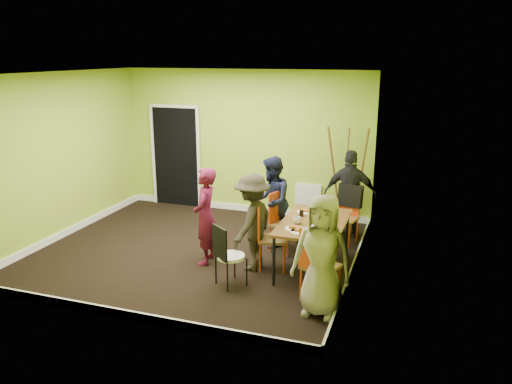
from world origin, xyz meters
TOP-DOWN VIEW (x-y plane):
  - ground at (0.00, 0.00)m, footprint 5.00×5.00m
  - room_walls at (-0.02, 0.04)m, footprint 5.04×4.54m
  - dining_table at (1.91, -0.11)m, footprint 0.90×1.50m
  - chair_left_far at (1.26, 0.47)m, footprint 0.51×0.51m
  - chair_left_near at (1.25, -0.28)m, footprint 0.51×0.50m
  - chair_back_end at (2.22, 1.25)m, footprint 0.50×0.55m
  - chair_front_end at (2.17, -1.08)m, footprint 0.53×0.53m
  - chair_bentwood at (0.92, -1.01)m, footprint 0.48×0.48m
  - easel at (2.06, 1.95)m, footprint 0.74×0.70m
  - plate_near_left at (1.70, 0.27)m, footprint 0.26×0.26m
  - plate_near_right at (1.72, -0.52)m, footprint 0.25×0.25m
  - plate_far_back at (1.95, 0.39)m, footprint 0.23×0.23m
  - plate_far_front at (1.83, -0.61)m, footprint 0.27×0.27m
  - plate_wall_back at (2.13, -0.03)m, footprint 0.22×0.22m
  - plate_wall_front at (2.16, -0.32)m, footprint 0.24×0.24m
  - thermos at (1.87, -0.02)m, footprint 0.07×0.07m
  - blue_bottle at (2.12, -0.42)m, footprint 0.08×0.08m
  - orange_bottle at (1.92, 0.08)m, footprint 0.03×0.03m
  - glass_mid at (1.68, 0.06)m, footprint 0.07×0.07m
  - glass_back at (1.96, 0.34)m, footprint 0.07×0.07m
  - glass_front at (2.09, -0.51)m, footprint 0.06×0.06m
  - cup_a at (1.70, -0.28)m, footprint 0.12×0.12m
  - cup_b at (2.03, -0.06)m, footprint 0.10×0.10m
  - person_standing at (0.32, -0.37)m, footprint 0.44×0.59m
  - person_left_far at (1.05, 0.64)m, footprint 0.73×0.84m
  - person_left_near at (1.05, -0.35)m, footprint 0.68×1.00m
  - person_back_end at (2.20, 1.44)m, footprint 0.91×0.43m
  - person_front_end at (2.28, -1.34)m, footprint 0.78×0.55m

SIDE VIEW (x-z plane):
  - ground at x=0.00m, z-range 0.00..0.00m
  - chair_bentwood at x=0.92m, z-range 0.05..0.92m
  - chair_left_far at x=1.26m, z-range 0.06..1.02m
  - chair_left_near at x=1.25m, z-range 0.06..1.05m
  - chair_front_end at x=2.17m, z-range 0.06..1.07m
  - chair_back_end at x=2.22m, z-range 0.20..1.18m
  - dining_table at x=1.91m, z-range 0.32..1.07m
  - person_left_near at x=1.05m, z-range 0.00..1.44m
  - person_standing at x=0.32m, z-range 0.00..1.48m
  - person_left_far at x=1.05m, z-range 0.00..1.49m
  - person_front_end at x=2.28m, z-range 0.00..1.51m
  - plate_near_left at x=1.70m, z-range 0.75..0.76m
  - plate_near_right at x=1.72m, z-range 0.75..0.76m
  - plate_far_back at x=1.95m, z-range 0.75..0.76m
  - plate_far_front at x=1.83m, z-range 0.75..0.76m
  - plate_wall_back at x=2.13m, z-range 0.75..0.76m
  - plate_wall_front at x=2.16m, z-range 0.75..0.76m
  - person_back_end at x=2.20m, z-range 0.00..1.53m
  - orange_bottle at x=1.92m, z-range 0.75..0.83m
  - glass_front at x=2.09m, z-range 0.75..0.83m
  - cup_b at x=2.03m, z-range 0.75..0.84m
  - cup_a at x=1.70m, z-range 0.75..0.84m
  - glass_mid at x=1.68m, z-range 0.75..0.85m
  - glass_back at x=1.96m, z-range 0.75..0.85m
  - thermos at x=1.87m, z-range 0.75..0.97m
  - blue_bottle at x=2.12m, z-range 0.75..0.97m
  - easel at x=2.06m, z-range -0.01..1.85m
  - room_walls at x=-0.02m, z-range -0.42..2.40m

